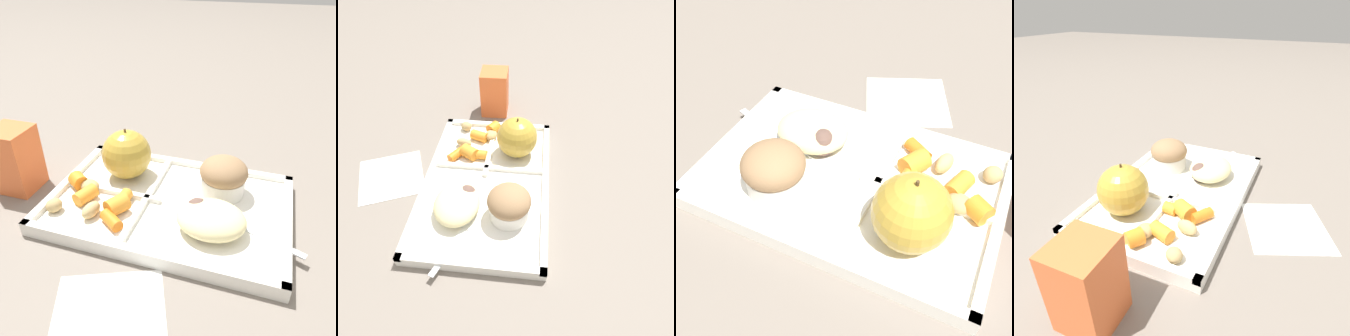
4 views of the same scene
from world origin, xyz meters
TOP-DOWN VIEW (x-y plane):
  - ground at (0.00, 0.00)m, footprint 6.00×6.00m
  - lunch_tray at (-0.00, -0.00)m, footprint 0.38×0.25m
  - green_apple at (-0.09, 0.05)m, footprint 0.09×0.09m
  - bran_muffin at (0.08, 0.05)m, footprint 0.08×0.08m
  - carrot_slice_diagonal at (-0.16, -0.01)m, footprint 0.04×0.04m
  - carrot_slice_edge at (-0.06, -0.08)m, footprint 0.04×0.04m
  - carrot_slice_near_corner at (-0.07, -0.05)m, footprint 0.04×0.04m
  - carrot_slice_center at (-0.07, -0.02)m, footprint 0.02×0.02m
  - carrot_slice_back at (-0.13, -0.04)m, footprint 0.03×0.04m
  - potato_chunk_corner at (-0.13, -0.01)m, footprint 0.04×0.03m
  - potato_chunk_large at (-0.10, -0.07)m, footprint 0.03×0.04m
  - potato_chunk_wedge at (-0.16, -0.07)m, footprint 0.03×0.03m
  - egg_noodle_pile at (0.08, -0.04)m, footprint 0.10×0.08m
  - meatball_front at (0.05, -0.03)m, footprint 0.04×0.04m
  - meatball_side at (0.07, -0.06)m, footprint 0.03×0.03m
  - plastic_fork at (0.12, -0.02)m, footprint 0.15×0.07m
  - milk_carton at (-0.27, -0.02)m, footprint 0.07×0.07m
  - paper_napkin at (-0.01, -0.21)m, footprint 0.17×0.17m

SIDE VIEW (x-z plane):
  - ground at x=0.00m, z-range 0.00..0.00m
  - paper_napkin at x=-0.01m, z-range 0.00..0.00m
  - lunch_tray at x=0.00m, z-range 0.00..0.02m
  - plastic_fork at x=0.12m, z-range 0.01..0.02m
  - carrot_slice_edge at x=-0.06m, z-range 0.01..0.03m
  - potato_chunk_corner at x=-0.13m, z-range 0.01..0.03m
  - carrot_slice_center at x=-0.07m, z-range 0.01..0.03m
  - potato_chunk_wedge at x=-0.16m, z-range 0.01..0.04m
  - potato_chunk_large at x=-0.10m, z-range 0.01..0.04m
  - carrot_slice_back at x=-0.13m, z-range 0.01..0.04m
  - carrot_slice_diagonal at x=-0.16m, z-range 0.01..0.04m
  - carrot_slice_near_corner at x=-0.07m, z-range 0.01..0.04m
  - meatball_side at x=0.07m, z-range 0.01..0.05m
  - meatball_front at x=0.05m, z-range 0.01..0.05m
  - egg_noodle_pile at x=0.08m, z-range 0.01..0.05m
  - bran_muffin at x=0.08m, z-range 0.01..0.08m
  - milk_carton at x=-0.27m, z-range 0.00..0.11m
  - green_apple at x=-0.09m, z-range 0.01..0.10m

